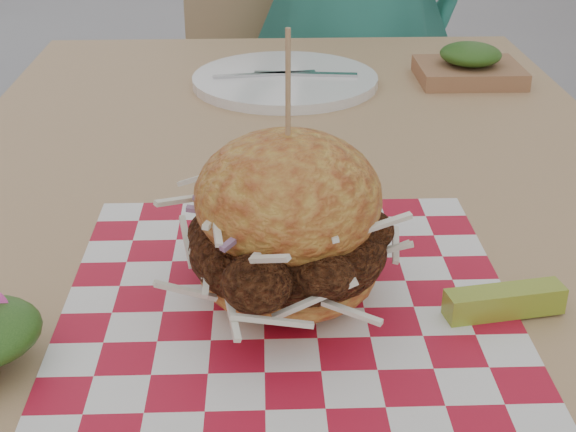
% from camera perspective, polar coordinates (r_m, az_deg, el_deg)
% --- Properties ---
extents(patio_table, '(0.80, 1.20, 0.75)m').
position_cam_1_polar(patio_table, '(0.91, 0.46, -1.59)').
color(patio_table, tan).
rests_on(patio_table, ground).
extents(patio_chair, '(0.43, 0.44, 0.95)m').
position_cam_1_polar(patio_chair, '(1.87, -0.94, 9.55)').
color(patio_chair, tan).
rests_on(patio_chair, ground).
extents(paper_liner, '(0.36, 0.36, 0.00)m').
position_cam_1_polar(paper_liner, '(0.66, 0.00, -5.76)').
color(paper_liner, '#B6122A').
rests_on(paper_liner, patio_table).
extents(sandwich, '(0.19, 0.19, 0.22)m').
position_cam_1_polar(sandwich, '(0.63, 0.00, -0.99)').
color(sandwich, gold).
rests_on(sandwich, paper_liner).
extents(pickle_spear, '(0.10, 0.04, 0.02)m').
position_cam_1_polar(pickle_spear, '(0.65, 15.13, -5.88)').
color(pickle_spear, olive).
rests_on(pickle_spear, paper_liner).
extents(place_setting, '(0.27, 0.27, 0.02)m').
position_cam_1_polar(place_setting, '(1.18, -0.21, 9.64)').
color(place_setting, white).
rests_on(place_setting, patio_table).
extents(kraft_tray, '(0.15, 0.12, 0.06)m').
position_cam_1_polar(kraft_tray, '(1.23, 12.78, 10.38)').
color(kraft_tray, '#966644').
rests_on(kraft_tray, patio_table).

